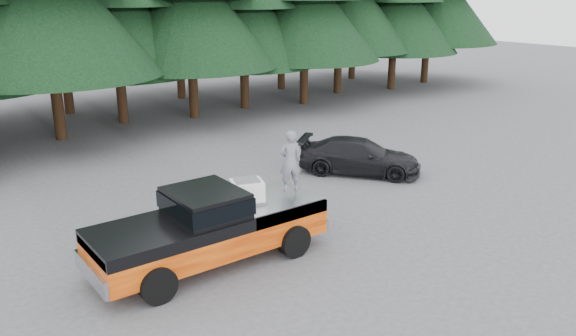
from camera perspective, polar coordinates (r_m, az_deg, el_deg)
ground at (r=15.11m, az=-2.97°, el=-7.74°), size 120.00×120.00×0.00m
pickup_truck at (r=14.02m, az=-7.88°, el=-7.01°), size 6.00×2.04×1.33m
truck_cab at (r=13.60m, az=-8.41°, el=-3.43°), size 1.66×1.90×0.59m
air_compressor at (r=14.23m, az=-4.19°, el=-2.43°), size 0.96×0.88×0.54m
man_on_bed at (r=14.79m, az=0.22°, el=0.71°), size 0.71×0.58×1.67m
parked_car at (r=20.74m, az=7.27°, el=1.20°), size 4.17×4.61×1.29m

